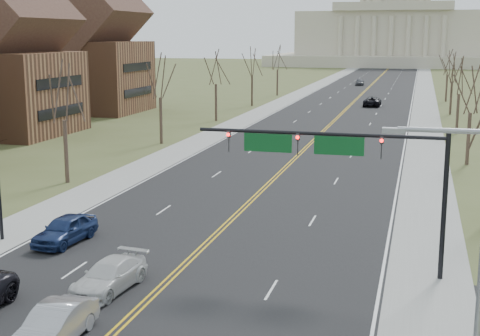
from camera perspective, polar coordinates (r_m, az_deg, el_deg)
The scene contains 26 objects.
road at distance 129.26m, azimuth 10.15°, elevation 6.04°, with size 20.00×380.00×0.01m, color black.
cross_road at distance 29.07m, azimuth -8.98°, elevation -12.10°, with size 120.00×14.00×0.01m, color black.
sidewalk_left at distance 130.84m, azimuth 4.88°, elevation 6.24°, with size 4.00×380.00×0.03m, color gray.
sidewalk_right at distance 128.78m, azimuth 15.50°, elevation 5.79°, with size 4.00×380.00×0.03m, color gray.
center_line at distance 129.26m, azimuth 10.15°, elevation 6.04°, with size 0.42×380.00×0.01m, color gold.
edge_line_left at distance 130.47m, azimuth 5.84°, elevation 6.20°, with size 0.15×380.00×0.01m, color silver.
edge_line_right at distance 128.79m, azimuth 14.52°, elevation 5.84°, with size 0.15×380.00×0.01m, color silver.
capitol at distance 268.42m, azimuth 12.99°, elevation 11.60°, with size 90.00×60.00×50.00m.
signal_mast at distance 32.49m, azimuth 8.33°, elevation 1.04°, with size 12.12×0.44×7.20m.
street_light at distance 19.37m, azimuth 19.17°, elevation -8.19°, with size 2.90×0.25×9.07m.
tree_l_0 at distance 53.58m, azimuth -14.87°, elevation 6.07°, with size 3.96×3.96×9.00m.
tree_r_1 at distance 62.61m, azimuth 19.16°, elevation 6.17°, with size 3.74×3.74×8.50m.
tree_l_1 at distance 71.57m, azimuth -6.85°, elevation 7.59°, with size 3.96×3.96×9.00m.
tree_r_2 at distance 82.53m, azimuth 18.25°, elevation 7.32°, with size 3.74×3.74×8.50m.
tree_l_2 at distance 90.40m, azimuth -2.08°, elevation 8.42°, with size 3.96×3.96×9.00m.
tree_r_3 at distance 102.48m, azimuth 17.70°, elevation 8.02°, with size 3.74×3.74×8.50m.
tree_l_3 at distance 109.65m, azimuth 1.04°, elevation 8.93°, with size 3.96×3.96×9.00m.
tree_r_4 at distance 122.44m, azimuth 17.32°, elevation 8.49°, with size 3.74×3.74×8.50m.
tree_l_4 at distance 129.13m, azimuth 3.23°, elevation 9.27°, with size 3.96×3.96×9.00m.
bldg_left_mid at distance 83.01m, azimuth -19.74°, elevation 8.62°, with size 15.10×14.28×20.75m.
bldg_left_far at distance 104.56m, azimuth -13.14°, elevation 9.95°, with size 17.10×14.28×23.25m.
car_sb_inner_lead at distance 26.71m, azimuth -15.55°, elevation -12.82°, with size 1.56×4.49×1.48m, color #A2A3A9.
car_sb_inner_second at distance 31.39m, azimuth -11.10°, elevation -9.02°, with size 1.92×4.71×1.37m, color silver.
car_sb_outer_second at distance 38.73m, azimuth -14.70°, elevation -5.10°, with size 1.85×4.59×1.56m, color navy.
car_far_nb at distance 111.69m, azimuth 11.23°, elevation 5.60°, with size 2.63×5.71×1.59m, color black.
car_far_sb at distance 157.62m, azimuth 10.18°, elevation 7.24°, with size 1.85×4.59×1.56m, color #515359.
Camera 1 is at (11.15, -18.27, 11.48)m, focal length 50.00 mm.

